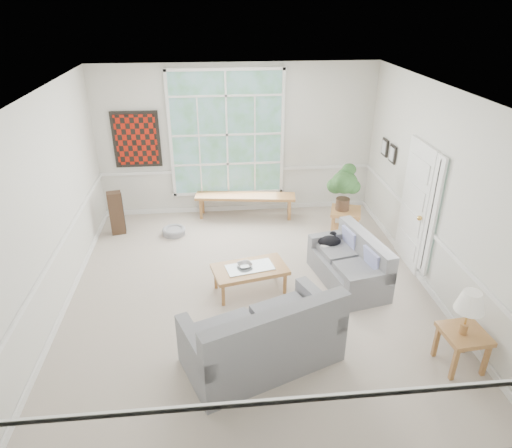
% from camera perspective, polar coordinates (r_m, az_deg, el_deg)
% --- Properties ---
extents(floor, '(5.50, 6.00, 0.01)m').
position_cam_1_polar(floor, '(7.15, -0.65, -8.33)').
color(floor, '#AEA092').
rests_on(floor, ground).
extents(ceiling, '(5.50, 6.00, 0.02)m').
position_cam_1_polar(ceiling, '(5.95, -0.80, 16.06)').
color(ceiling, white).
rests_on(ceiling, ground).
extents(wall_back, '(5.50, 0.02, 3.00)m').
position_cam_1_polar(wall_back, '(9.22, -2.38, 10.31)').
color(wall_back, silver).
rests_on(wall_back, ground).
extents(wall_front, '(5.50, 0.02, 3.00)m').
position_cam_1_polar(wall_front, '(3.88, 3.33, -15.48)').
color(wall_front, silver).
rests_on(wall_front, ground).
extents(wall_left, '(0.02, 6.00, 3.00)m').
position_cam_1_polar(wall_left, '(6.77, -24.59, 1.57)').
color(wall_left, silver).
rests_on(wall_left, ground).
extents(wall_right, '(0.02, 6.00, 3.00)m').
position_cam_1_polar(wall_right, '(7.16, 21.81, 3.44)').
color(wall_right, silver).
rests_on(wall_right, ground).
extents(window_back, '(2.30, 0.08, 2.40)m').
position_cam_1_polar(window_back, '(9.13, -3.66, 11.10)').
color(window_back, white).
rests_on(window_back, wall_back).
extents(entry_door, '(0.08, 0.90, 2.10)m').
position_cam_1_polar(entry_door, '(7.81, 19.14, 2.17)').
color(entry_door, white).
rests_on(entry_door, floor).
extents(door_sidelight, '(0.08, 0.26, 1.90)m').
position_cam_1_polar(door_sidelight, '(7.26, 21.17, 0.81)').
color(door_sidelight, white).
rests_on(door_sidelight, wall_right).
extents(wall_art, '(0.90, 0.06, 1.10)m').
position_cam_1_polar(wall_art, '(9.24, -14.72, 10.16)').
color(wall_art, '#591209').
rests_on(wall_art, wall_back).
extents(wall_frame_near, '(0.04, 0.26, 0.32)m').
position_cam_1_polar(wall_frame_near, '(8.62, 16.66, 8.38)').
color(wall_frame_near, black).
rests_on(wall_frame_near, wall_right).
extents(wall_frame_far, '(0.04, 0.26, 0.32)m').
position_cam_1_polar(wall_frame_far, '(8.97, 15.75, 9.21)').
color(wall_frame_far, black).
rests_on(wall_frame_far, wall_right).
extents(loveseat_right, '(1.04, 1.58, 0.79)m').
position_cam_1_polar(loveseat_right, '(7.28, 11.50, -4.50)').
color(loveseat_right, slate).
rests_on(loveseat_right, floor).
extents(loveseat_front, '(2.07, 1.57, 1.00)m').
position_cam_1_polar(loveseat_front, '(5.65, 0.71, -12.90)').
color(loveseat_front, slate).
rests_on(loveseat_front, floor).
extents(coffee_table, '(1.21, 0.83, 0.41)m').
position_cam_1_polar(coffee_table, '(7.03, -0.76, -6.90)').
color(coffee_table, '#A16B39').
rests_on(coffee_table, floor).
extents(pewter_bowl, '(0.34, 0.34, 0.07)m').
position_cam_1_polar(pewter_bowl, '(6.92, -1.41, -5.15)').
color(pewter_bowl, '#939398').
rests_on(pewter_bowl, coffee_table).
extents(window_bench, '(2.05, 0.66, 0.47)m').
position_cam_1_polar(window_bench, '(9.34, -1.34, 2.27)').
color(window_bench, '#A16B39').
rests_on(window_bench, floor).
extents(end_table, '(0.68, 0.68, 0.54)m').
position_cam_1_polar(end_table, '(8.72, 11.02, 0.12)').
color(end_table, '#A16B39').
rests_on(end_table, floor).
extents(houseplant, '(0.59, 0.59, 0.88)m').
position_cam_1_polar(houseplant, '(8.44, 10.95, 4.50)').
color(houseplant, '#2B5225').
rests_on(houseplant, end_table).
extents(side_table, '(0.54, 0.54, 0.52)m').
position_cam_1_polar(side_table, '(6.26, 24.22, -14.02)').
color(side_table, '#A16B39').
rests_on(side_table, floor).
extents(table_lamp, '(0.43, 0.43, 0.58)m').
position_cam_1_polar(table_lamp, '(5.91, 24.95, -10.06)').
color(table_lamp, silver).
rests_on(table_lamp, side_table).
extents(pet_bed, '(0.56, 0.56, 0.13)m').
position_cam_1_polar(pet_bed, '(8.85, -10.22, -0.88)').
color(pet_bed, gray).
rests_on(pet_bed, floor).
extents(floor_speaker, '(0.30, 0.25, 0.84)m').
position_cam_1_polar(floor_speaker, '(9.00, -17.06, 1.33)').
color(floor_speaker, '#3D291B').
rests_on(floor_speaker, floor).
extents(cat, '(0.44, 0.35, 0.18)m').
position_cam_1_polar(cat, '(7.58, 9.17, -2.07)').
color(cat, black).
rests_on(cat, loveseat_right).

